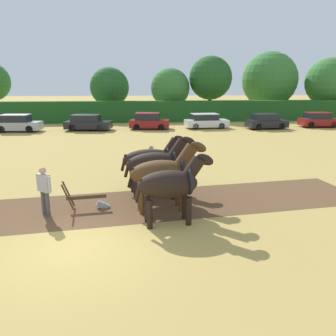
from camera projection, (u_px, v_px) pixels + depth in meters
ground_plane at (75, 248)px, 8.91m from camera, size 240.00×240.00×0.00m
plowed_furrow_strip at (62, 211)px, 11.48m from camera, size 23.07×5.99×0.01m
hedgerow at (120, 112)px, 37.76m from camera, size 64.07×1.39×2.43m
tree_left at (110, 87)px, 40.74m from camera, size 4.83×4.83×6.36m
tree_center_left at (170, 88)px, 40.84m from camera, size 4.85×4.85×6.27m
tree_center at (210, 78)px, 41.06m from camera, size 5.38×5.38×7.74m
tree_center_right at (270, 80)px, 44.64m from camera, size 7.44×7.44×8.59m
tree_right at (330, 82)px, 42.69m from camera, size 6.14×6.14×7.66m
draft_horse_lead_left at (171, 184)px, 10.16m from camera, size 2.59×1.13×2.31m
draft_horse_lead_right at (164, 173)px, 11.31m from camera, size 2.85×1.20×2.47m
draft_horse_trail_left at (157, 164)px, 12.45m from camera, size 2.85×1.20×2.46m
draft_horse_trail_right at (152, 159)px, 13.62m from camera, size 2.88×1.15×2.32m
plow at (90, 200)px, 11.61m from camera, size 1.64×0.51×1.13m
farmer_at_plow at (44, 188)px, 10.88m from camera, size 0.53×0.47×1.68m
farmer_beside_team at (151, 160)px, 15.07m from camera, size 0.48×0.49×1.60m
parked_car_left at (18, 123)px, 30.40m from camera, size 4.13×1.99×1.60m
parked_car_center_left at (88, 123)px, 31.33m from camera, size 4.53×2.44×1.49m
parked_car_center at (149, 121)px, 32.22m from camera, size 4.04×2.35×1.60m
parked_car_center_right at (206, 121)px, 32.82m from camera, size 4.36×2.10×1.47m
parked_car_right at (266, 122)px, 32.34m from camera, size 4.02×2.07×1.50m
parked_car_far_right at (318, 120)px, 33.68m from camera, size 3.91×1.93×1.51m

